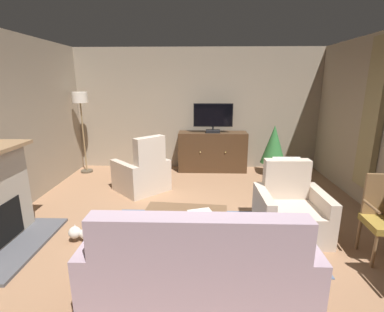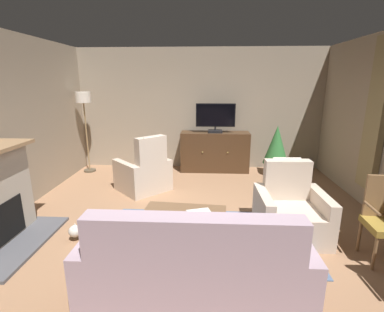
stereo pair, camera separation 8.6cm
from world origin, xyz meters
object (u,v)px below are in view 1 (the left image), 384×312
object	(u,v)px
armchair_near_window	(290,212)
sofa_floral	(198,271)
tv_remote	(175,215)
tv_cabinet	(212,152)
cat	(92,233)
television	(213,117)
side_chair_beside_plant	(384,216)
coffee_table	(186,215)
floor_lamp	(81,107)
potted_plant_leafy_by_curtain	(274,148)
folded_newspaper	(201,212)
armchair_by_fireplace	(143,174)

from	to	relation	value
armchair_near_window	sofa_floral	bearing A→B (deg)	-133.47
sofa_floral	tv_remote	bearing A→B (deg)	107.43
tv_cabinet	cat	bearing A→B (deg)	-118.71
television	tv_remote	world-z (taller)	television
armchair_near_window	cat	world-z (taller)	armchair_near_window
tv_cabinet	side_chair_beside_plant	distance (m)	3.88
television	sofa_floral	distance (m)	4.27
sofa_floral	cat	xyz separation A→B (m)	(-1.43, 1.06, -0.23)
coffee_table	cat	world-z (taller)	coffee_table
tv_cabinet	floor_lamp	distance (m)	3.15
potted_plant_leafy_by_curtain	folded_newspaper	bearing A→B (deg)	-119.13
television	floor_lamp	distance (m)	2.96
armchair_by_fireplace	tv_remote	bearing A→B (deg)	-67.55
side_chair_beside_plant	potted_plant_leafy_by_curtain	world-z (taller)	potted_plant_leafy_by_curtain
coffee_table	sofa_floral	distance (m)	1.09
tv_remote	side_chair_beside_plant	distance (m)	2.49
tv_cabinet	sofa_floral	distance (m)	4.22
coffee_table	armchair_by_fireplace	world-z (taller)	armchair_by_fireplace
tv_remote	armchair_near_window	size ratio (longest dim) A/B	0.17
tv_remote	side_chair_beside_plant	bearing A→B (deg)	-71.93
coffee_table	side_chair_beside_plant	distance (m)	2.38
coffee_table	armchair_near_window	bearing A→B (deg)	10.05
tv_remote	tv_cabinet	bearing A→B (deg)	10.32
coffee_table	tv_remote	distance (m)	0.19
tv_cabinet	potted_plant_leafy_by_curtain	distance (m)	1.40
side_chair_beside_plant	sofa_floral	bearing A→B (deg)	-159.36
coffee_table	armchair_by_fireplace	bearing A→B (deg)	117.10
armchair_by_fireplace	side_chair_beside_plant	xyz separation A→B (m)	(3.29, -2.04, 0.19)
sofa_floral	armchair_by_fireplace	xyz separation A→B (m)	(-1.09, 2.87, -0.01)
television	tv_remote	bearing A→B (deg)	-100.39
coffee_table	side_chair_beside_plant	size ratio (longest dim) A/B	1.10
armchair_by_fireplace	armchair_near_window	bearing A→B (deg)	-33.26
side_chair_beside_plant	floor_lamp	size ratio (longest dim) A/B	0.55
coffee_table	cat	bearing A→B (deg)	-179.22
armchair_by_fireplace	cat	distance (m)	1.86
tv_remote	sofa_floral	distance (m)	0.98
armchair_near_window	side_chair_beside_plant	xyz separation A→B (m)	(0.94, -0.50, 0.20)
side_chair_beside_plant	cat	bearing A→B (deg)	176.38
side_chair_beside_plant	potted_plant_leafy_by_curtain	size ratio (longest dim) A/B	0.89
television	tv_remote	size ratio (longest dim) A/B	5.23
folded_newspaper	armchair_by_fireplace	size ratio (longest dim) A/B	0.25
armchair_by_fireplace	floor_lamp	world-z (taller)	floor_lamp
tv_remote	cat	bearing A→B (deg)	104.44
tv_remote	coffee_table	bearing A→B (deg)	-20.14
tv_cabinet	cat	xyz separation A→B (m)	(-1.73, -3.15, -0.33)
tv_cabinet	sofa_floral	size ratio (longest dim) A/B	0.76
folded_newspaper	sofa_floral	xyz separation A→B (m)	(-0.02, -1.04, -0.09)
sofa_floral	floor_lamp	xyz separation A→B (m)	(-2.65, 3.99, 1.17)
cat	tv_remote	bearing A→B (deg)	-6.11
folded_newspaper	floor_lamp	bearing A→B (deg)	113.95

